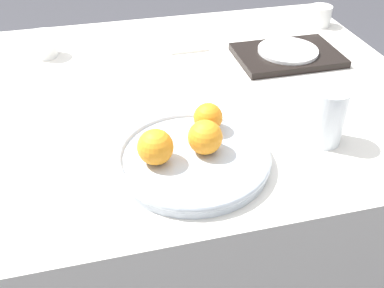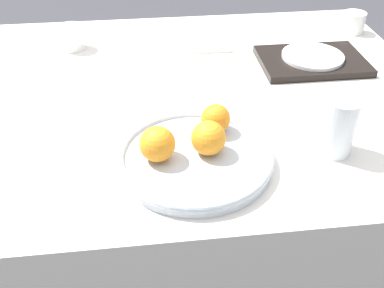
{
  "view_description": "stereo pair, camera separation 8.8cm",
  "coord_description": "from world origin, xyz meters",
  "px_view_note": "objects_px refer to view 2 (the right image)",
  "views": [
    {
      "loc": [
        -0.08,
        -0.99,
        1.35
      ],
      "look_at": [
        0.09,
        -0.3,
        0.83
      ],
      "focal_mm": 42.0,
      "sensor_mm": 36.0,
      "label": 1
    },
    {
      "loc": [
        0.0,
        -1.01,
        1.35
      ],
      "look_at": [
        0.09,
        -0.3,
        0.83
      ],
      "focal_mm": 42.0,
      "sensor_mm": 36.0,
      "label": 2
    }
  ],
  "objects_px": {
    "serving_tray": "(310,61)",
    "cup_1": "(352,22)",
    "cup_0": "(70,37)",
    "napkin": "(209,45)",
    "water_glass": "(335,126)",
    "orange_0": "(155,144)",
    "orange_1": "(206,138)",
    "side_plate": "(311,56)",
    "fruit_platter": "(192,158)",
    "orange_2": "(213,119)"
  },
  "relations": [
    {
      "from": "cup_0",
      "to": "napkin",
      "type": "xyz_separation_m",
      "value": [
        0.41,
        -0.04,
        -0.03
      ]
    },
    {
      "from": "orange_2",
      "to": "water_glass",
      "type": "distance_m",
      "value": 0.25
    },
    {
      "from": "orange_2",
      "to": "orange_1",
      "type": "bearing_deg",
      "value": -109.97
    },
    {
      "from": "serving_tray",
      "to": "orange_2",
      "type": "bearing_deg",
      "value": -135.59
    },
    {
      "from": "cup_0",
      "to": "side_plate",
      "type": "bearing_deg",
      "value": -15.42
    },
    {
      "from": "side_plate",
      "to": "orange_1",
      "type": "bearing_deg",
      "value": -131.95
    },
    {
      "from": "orange_1",
      "to": "napkin",
      "type": "bearing_deg",
      "value": 80.76
    },
    {
      "from": "orange_1",
      "to": "orange_2",
      "type": "relative_size",
      "value": 1.12
    },
    {
      "from": "cup_1",
      "to": "napkin",
      "type": "height_order",
      "value": "cup_1"
    },
    {
      "from": "side_plate",
      "to": "cup_1",
      "type": "relative_size",
      "value": 2.43
    },
    {
      "from": "orange_1",
      "to": "napkin",
      "type": "distance_m",
      "value": 0.56
    },
    {
      "from": "orange_1",
      "to": "serving_tray",
      "type": "height_order",
      "value": "orange_1"
    },
    {
      "from": "water_glass",
      "to": "orange_2",
      "type": "bearing_deg",
      "value": 163.34
    },
    {
      "from": "water_glass",
      "to": "cup_1",
      "type": "bearing_deg",
      "value": 63.84
    },
    {
      "from": "serving_tray",
      "to": "cup_0",
      "type": "xyz_separation_m",
      "value": [
        -0.68,
        0.19,
        0.03
      ]
    },
    {
      "from": "orange_0",
      "to": "napkin",
      "type": "xyz_separation_m",
      "value": [
        0.19,
        0.56,
        -0.05
      ]
    },
    {
      "from": "water_glass",
      "to": "serving_tray",
      "type": "height_order",
      "value": "water_glass"
    },
    {
      "from": "orange_0",
      "to": "side_plate",
      "type": "relative_size",
      "value": 0.41
    },
    {
      "from": "fruit_platter",
      "to": "water_glass",
      "type": "relative_size",
      "value": 2.54
    },
    {
      "from": "cup_0",
      "to": "napkin",
      "type": "height_order",
      "value": "cup_0"
    },
    {
      "from": "orange_0",
      "to": "fruit_platter",
      "type": "bearing_deg",
      "value": 0.77
    },
    {
      "from": "water_glass",
      "to": "napkin",
      "type": "xyz_separation_m",
      "value": [
        -0.18,
        0.54,
        -0.06
      ]
    },
    {
      "from": "serving_tray",
      "to": "cup_1",
      "type": "bearing_deg",
      "value": 45.29
    },
    {
      "from": "water_glass",
      "to": "cup_1",
      "type": "height_order",
      "value": "water_glass"
    },
    {
      "from": "water_glass",
      "to": "serving_tray",
      "type": "xyz_separation_m",
      "value": [
        0.09,
        0.39,
        -0.05
      ]
    },
    {
      "from": "orange_0",
      "to": "napkin",
      "type": "bearing_deg",
      "value": 71.05
    },
    {
      "from": "fruit_platter",
      "to": "orange_2",
      "type": "height_order",
      "value": "orange_2"
    },
    {
      "from": "fruit_platter",
      "to": "serving_tray",
      "type": "xyz_separation_m",
      "value": [
        0.38,
        0.4,
        -0.01
      ]
    },
    {
      "from": "orange_0",
      "to": "napkin",
      "type": "distance_m",
      "value": 0.59
    },
    {
      "from": "orange_2",
      "to": "cup_1",
      "type": "relative_size",
      "value": 0.88
    },
    {
      "from": "side_plate",
      "to": "cup_0",
      "type": "relative_size",
      "value": 2.28
    },
    {
      "from": "side_plate",
      "to": "fruit_platter",
      "type": "bearing_deg",
      "value": -133.62
    },
    {
      "from": "serving_tray",
      "to": "cup_1",
      "type": "relative_size",
      "value": 4.13
    },
    {
      "from": "fruit_platter",
      "to": "side_plate",
      "type": "distance_m",
      "value": 0.56
    },
    {
      "from": "orange_1",
      "to": "water_glass",
      "type": "height_order",
      "value": "water_glass"
    },
    {
      "from": "fruit_platter",
      "to": "cup_1",
      "type": "distance_m",
      "value": 0.85
    },
    {
      "from": "side_plate",
      "to": "cup_1",
      "type": "xyz_separation_m",
      "value": [
        0.21,
        0.21,
        0.01
      ]
    },
    {
      "from": "napkin",
      "to": "cup_1",
      "type": "bearing_deg",
      "value": 6.72
    },
    {
      "from": "orange_2",
      "to": "side_plate",
      "type": "bearing_deg",
      "value": 44.41
    },
    {
      "from": "cup_0",
      "to": "water_glass",
      "type": "bearing_deg",
      "value": -44.52
    },
    {
      "from": "orange_1",
      "to": "side_plate",
      "type": "xyz_separation_m",
      "value": [
        0.35,
        0.39,
        -0.03
      ]
    },
    {
      "from": "orange_1",
      "to": "serving_tray",
      "type": "xyz_separation_m",
      "value": [
        0.35,
        0.39,
        -0.05
      ]
    },
    {
      "from": "water_glass",
      "to": "fruit_platter",
      "type": "bearing_deg",
      "value": -178.14
    },
    {
      "from": "water_glass",
      "to": "napkin",
      "type": "bearing_deg",
      "value": 107.94
    },
    {
      "from": "water_glass",
      "to": "side_plate",
      "type": "xyz_separation_m",
      "value": [
        0.09,
        0.39,
        -0.04
      ]
    },
    {
      "from": "side_plate",
      "to": "cup_0",
      "type": "height_order",
      "value": "cup_0"
    },
    {
      "from": "orange_1",
      "to": "fruit_platter",
      "type": "bearing_deg",
      "value": -165.03
    },
    {
      "from": "water_glass",
      "to": "serving_tray",
      "type": "relative_size",
      "value": 0.43
    },
    {
      "from": "water_glass",
      "to": "side_plate",
      "type": "height_order",
      "value": "water_glass"
    },
    {
      "from": "serving_tray",
      "to": "cup_1",
      "type": "xyz_separation_m",
      "value": [
        0.21,
        0.21,
        0.02
      ]
    }
  ]
}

